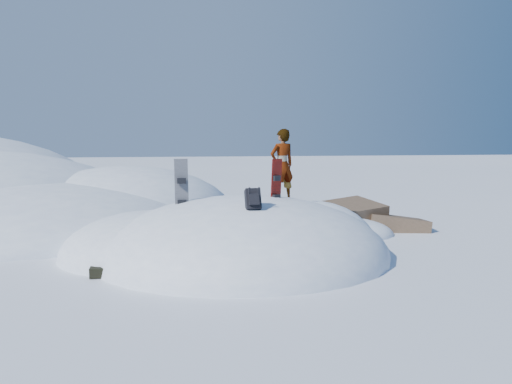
{
  "coord_description": "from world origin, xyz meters",
  "views": [
    {
      "loc": [
        -1.54,
        -11.6,
        2.91
      ],
      "look_at": [
        0.33,
        0.3,
        1.56
      ],
      "focal_mm": 35.0,
      "sensor_mm": 36.0,
      "label": 1
    }
  ],
  "objects": [
    {
      "name": "snowboard_dark",
      "position": [
        -1.46,
        0.15,
        1.55
      ],
      "size": [
        0.34,
        0.27,
        1.7
      ],
      "rotation": [
        0.0,
        0.0,
        0.09
      ],
      "color": "black",
      "rests_on": "snow_mound"
    },
    {
      "name": "rock_outcrop",
      "position": [
        3.72,
        3.01,
        0.01
      ],
      "size": [
        4.68,
        4.41,
        1.68
      ],
      "color": "brown",
      "rests_on": "ground"
    },
    {
      "name": "snow_mound",
      "position": [
        -0.17,
        0.24,
        0.0
      ],
      "size": [
        8.0,
        6.0,
        3.0
      ],
      "color": "white",
      "rests_on": "ground"
    },
    {
      "name": "snowboard_red",
      "position": [
        0.77,
        0.02,
        1.63
      ],
      "size": [
        0.31,
        0.27,
        1.52
      ],
      "rotation": [
        0.0,
        0.0,
        0.46
      ],
      "color": "#B31209",
      "rests_on": "snow_mound"
    },
    {
      "name": "ground",
      "position": [
        0.0,
        0.0,
        0.0
      ],
      "size": [
        120.0,
        120.0,
        0.0
      ],
      "primitive_type": "plane",
      "color": "white",
      "rests_on": "ground"
    },
    {
      "name": "gear_pile",
      "position": [
        -2.95,
        -1.0,
        0.13
      ],
      "size": [
        0.97,
        0.73,
        0.26
      ],
      "rotation": [
        0.0,
        0.0,
        0.03
      ],
      "color": "black",
      "rests_on": "ground"
    },
    {
      "name": "backpack",
      "position": [
        0.04,
        -1.18,
        1.57
      ],
      "size": [
        0.34,
        0.43,
        0.53
      ],
      "rotation": [
        0.0,
        0.0,
        0.05
      ],
      "color": "black",
      "rests_on": "snow_mound"
    },
    {
      "name": "person",
      "position": [
        1.14,
        1.08,
        2.17
      ],
      "size": [
        0.79,
        0.66,
        1.87
      ],
      "primitive_type": "imported",
      "rotation": [
        0.0,
        0.0,
        3.5
      ],
      "color": "slate",
      "rests_on": "snow_mound"
    }
  ]
}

